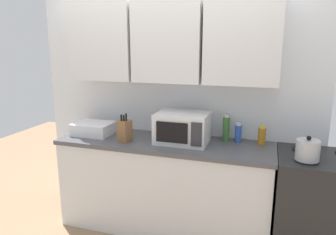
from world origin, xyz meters
TOP-DOWN VIEW (x-y plane):
  - wall_back_with_cabinets at (0.00, -0.06)m, footprint 2.91×0.38m
  - counter_run at (0.00, -0.30)m, footprint 2.04×0.63m
  - stove_range at (1.40, -0.32)m, footprint 0.76×0.64m
  - kettle at (1.23, -0.46)m, footprint 0.18×0.18m
  - microwave at (0.17, -0.28)m, footprint 0.48×0.37m
  - dish_rack at (-0.76, -0.30)m, footprint 0.38×0.30m
  - knife_block at (-0.36, -0.42)m, footprint 0.12×0.14m
  - bottle_blue_cleaner at (0.66, -0.10)m, footprint 0.06×0.06m
  - bottle_amber_vinegar at (0.88, -0.12)m, footprint 0.07×0.07m
  - bottle_green_oil at (0.55, -0.12)m, footprint 0.06×0.06m

SIDE VIEW (x-z plane):
  - counter_run at x=0.00m, z-range 0.00..0.90m
  - stove_range at x=1.40m, z-range 0.00..0.91m
  - dish_rack at x=-0.76m, z-range 0.90..1.02m
  - bottle_amber_vinegar at x=0.88m, z-range 0.89..1.07m
  - bottle_blue_cleaner at x=0.66m, z-range 0.89..1.08m
  - kettle at x=1.23m, z-range 0.89..1.09m
  - knife_block at x=-0.36m, z-range 0.87..1.14m
  - bottle_green_oil at x=0.55m, z-range 0.89..1.15m
  - microwave at x=0.17m, z-range 0.90..1.18m
  - wall_back_with_cabinets at x=0.00m, z-range 0.27..2.87m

